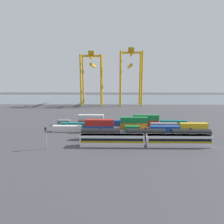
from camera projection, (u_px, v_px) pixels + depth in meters
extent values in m
plane|color=#424247|center=(135.00, 114.00, 122.89)|extent=(420.00, 420.00, 0.00)
cube|color=slate|center=(126.00, 99.00, 224.40)|extent=(400.00, 110.00, 0.01)
cube|color=silver|center=(112.00, 140.00, 63.62)|extent=(20.97, 3.10, 3.90)
cube|color=#9E8414|center=(112.00, 141.00, 63.64)|extent=(20.55, 3.14, 0.64)
cube|color=black|center=(112.00, 138.00, 63.51)|extent=(20.13, 3.13, 0.90)
cube|color=slate|center=(112.00, 135.00, 63.33)|extent=(20.76, 2.85, 0.36)
cube|color=silver|center=(178.00, 141.00, 63.26)|extent=(20.97, 3.10, 3.90)
cube|color=#9E8414|center=(178.00, 141.00, 63.28)|extent=(20.55, 3.14, 0.64)
cube|color=black|center=(179.00, 139.00, 63.15)|extent=(20.13, 3.13, 0.90)
cube|color=slate|center=(179.00, 135.00, 62.97)|extent=(20.76, 2.85, 0.36)
cube|color=#232326|center=(101.00, 138.00, 71.11)|extent=(14.00, 2.50, 1.10)
cylinder|color=black|center=(101.00, 132.00, 70.78)|extent=(14.00, 2.92, 2.92)
cylinder|color=black|center=(101.00, 128.00, 70.51)|extent=(0.70, 0.70, 0.36)
cube|color=#232326|center=(146.00, 138.00, 70.85)|extent=(14.00, 2.50, 1.10)
cylinder|color=black|center=(146.00, 133.00, 70.51)|extent=(14.00, 2.92, 2.92)
cylinder|color=black|center=(146.00, 128.00, 70.24)|extent=(0.70, 0.70, 0.36)
cube|color=#232326|center=(190.00, 138.00, 70.58)|extent=(14.00, 2.50, 1.10)
cylinder|color=black|center=(191.00, 133.00, 70.24)|extent=(14.00, 2.92, 2.92)
cylinder|color=black|center=(191.00, 129.00, 69.97)|extent=(0.70, 0.70, 0.36)
cylinder|color=gray|center=(46.00, 138.00, 60.72)|extent=(0.24, 0.24, 7.02)
cube|color=black|center=(45.00, 129.00, 60.22)|extent=(0.36, 0.60, 1.10)
cube|color=silver|center=(67.00, 129.00, 81.49)|extent=(12.10, 2.44, 2.60)
cube|color=#1C4299|center=(100.00, 129.00, 81.27)|extent=(12.10, 2.44, 2.60)
cube|color=#AD211C|center=(99.00, 123.00, 80.84)|extent=(12.10, 2.44, 2.60)
cube|color=#197538|center=(132.00, 129.00, 81.04)|extent=(6.04, 2.44, 2.60)
cube|color=#1C4299|center=(165.00, 129.00, 80.82)|extent=(12.10, 2.44, 2.60)
cube|color=#146066|center=(74.00, 125.00, 87.07)|extent=(12.10, 2.44, 2.60)
cube|color=slate|center=(104.00, 126.00, 86.85)|extent=(6.04, 2.44, 2.60)
cube|color=orange|center=(134.00, 126.00, 86.63)|extent=(12.10, 2.44, 2.60)
cube|color=#197538|center=(134.00, 120.00, 86.20)|extent=(12.10, 2.44, 2.60)
cube|color=slate|center=(164.00, 126.00, 86.41)|extent=(12.10, 2.44, 2.60)
cube|color=gold|center=(194.00, 126.00, 86.19)|extent=(12.10, 2.44, 2.60)
cube|color=slate|center=(64.00, 123.00, 92.78)|extent=(6.04, 2.44, 2.60)
cube|color=#AD211C|center=(91.00, 123.00, 92.57)|extent=(12.10, 2.44, 2.60)
cube|color=silver|center=(91.00, 117.00, 92.13)|extent=(12.10, 2.44, 2.60)
cube|color=#1C4299|center=(118.00, 123.00, 92.35)|extent=(6.04, 2.44, 2.60)
cube|color=#AD211C|center=(146.00, 123.00, 92.14)|extent=(12.10, 2.44, 2.60)
cube|color=#197538|center=(146.00, 118.00, 91.70)|extent=(12.10, 2.44, 2.60)
cube|color=#146066|center=(173.00, 123.00, 91.92)|extent=(12.10, 2.44, 2.60)
cylinder|color=gold|center=(81.00, 80.00, 159.25)|extent=(1.50, 1.50, 42.19)
cylinder|color=gold|center=(101.00, 80.00, 158.98)|extent=(1.50, 1.50, 42.19)
cylinder|color=gold|center=(83.00, 80.00, 170.65)|extent=(1.50, 1.50, 42.19)
cylinder|color=gold|center=(102.00, 80.00, 170.38)|extent=(1.50, 1.50, 42.19)
cube|color=gold|center=(91.00, 56.00, 161.44)|extent=(18.44, 1.20, 1.60)
cube|color=gold|center=(91.00, 58.00, 161.71)|extent=(1.20, 13.16, 1.60)
cube|color=gold|center=(93.00, 66.00, 174.31)|extent=(2.00, 33.93, 2.00)
cube|color=#A77A10|center=(91.00, 53.00, 161.04)|extent=(4.80, 4.00, 3.20)
cylinder|color=gold|center=(121.00, 79.00, 158.35)|extent=(1.50, 1.50, 44.81)
cylinder|color=gold|center=(142.00, 79.00, 158.07)|extent=(1.50, 1.50, 44.81)
cylinder|color=gold|center=(120.00, 79.00, 170.04)|extent=(1.50, 1.50, 44.81)
cylinder|color=gold|center=(140.00, 79.00, 169.75)|extent=(1.50, 1.50, 44.81)
cube|color=gold|center=(131.00, 53.00, 160.46)|extent=(19.06, 1.20, 1.60)
cube|color=gold|center=(131.00, 55.00, 160.73)|extent=(1.20, 13.45, 1.60)
cube|color=gold|center=(130.00, 66.00, 174.92)|extent=(2.00, 37.01, 2.00)
cube|color=#A77A10|center=(131.00, 50.00, 160.06)|extent=(4.80, 4.00, 3.20)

